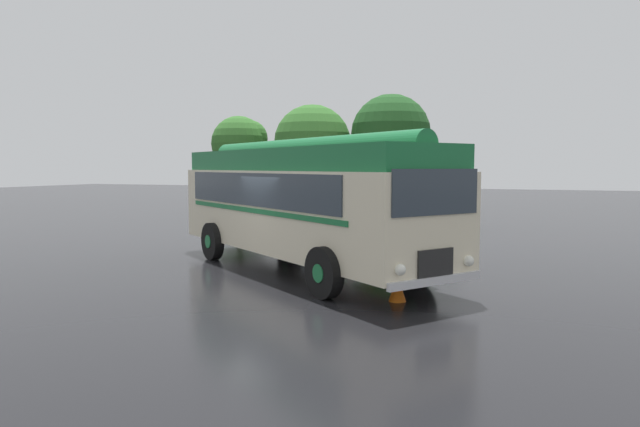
{
  "coord_description": "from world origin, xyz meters",
  "views": [
    {
      "loc": [
        5.94,
        -13.42,
        2.75
      ],
      "look_at": [
        0.27,
        1.99,
        1.4
      ],
      "focal_mm": 32.0,
      "sensor_mm": 36.0,
      "label": 1
    }
  ],
  "objects_px": {
    "car_near_left": "(382,208)",
    "box_van": "(321,197)",
    "traffic_cone": "(397,288)",
    "vintage_bus": "(301,199)",
    "car_mid_left": "(444,210)"
  },
  "relations": [
    {
      "from": "car_mid_left",
      "to": "vintage_bus",
      "type": "bearing_deg",
      "value": -100.4
    },
    {
      "from": "car_mid_left",
      "to": "box_van",
      "type": "distance_m",
      "value": 5.54
    },
    {
      "from": "vintage_bus",
      "to": "car_near_left",
      "type": "bearing_deg",
      "value": 93.29
    },
    {
      "from": "vintage_bus",
      "to": "car_near_left",
      "type": "xyz_separation_m",
      "value": [
        -0.67,
        11.58,
        -1.05
      ]
    },
    {
      "from": "vintage_bus",
      "to": "car_mid_left",
      "type": "distance_m",
      "value": 11.83
    },
    {
      "from": "car_near_left",
      "to": "box_van",
      "type": "distance_m",
      "value": 2.85
    },
    {
      "from": "car_near_left",
      "to": "traffic_cone",
      "type": "xyz_separation_m",
      "value": [
        3.85,
        -14.16,
        -0.57
      ]
    },
    {
      "from": "vintage_bus",
      "to": "traffic_cone",
      "type": "height_order",
      "value": "vintage_bus"
    },
    {
      "from": "box_van",
      "to": "car_mid_left",
      "type": "bearing_deg",
      "value": 9.24
    },
    {
      "from": "car_mid_left",
      "to": "traffic_cone",
      "type": "distance_m",
      "value": 14.21
    },
    {
      "from": "box_van",
      "to": "traffic_cone",
      "type": "xyz_separation_m",
      "value": [
        6.5,
        -13.27,
        -1.09
      ]
    },
    {
      "from": "vintage_bus",
      "to": "box_van",
      "type": "bearing_deg",
      "value": 107.24
    },
    {
      "from": "traffic_cone",
      "to": "box_van",
      "type": "bearing_deg",
      "value": 116.1
    },
    {
      "from": "vintage_bus",
      "to": "car_near_left",
      "type": "distance_m",
      "value": 11.65
    },
    {
      "from": "traffic_cone",
      "to": "vintage_bus",
      "type": "bearing_deg",
      "value": 141.03
    }
  ]
}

